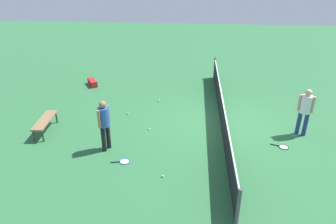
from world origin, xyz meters
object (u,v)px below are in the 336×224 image
at_px(tennis_ball_baseline, 149,129).
at_px(courtside_bench, 45,121).
at_px(tennis_racket_far_player, 283,147).
at_px(tennis_ball_near_player, 163,176).
at_px(equipment_bag, 92,82).
at_px(player_near_side, 104,121).
at_px(tennis_ball_by_net, 128,114).
at_px(tennis_racket_near_player, 124,162).
at_px(player_far_side, 305,108).
at_px(tennis_ball_midcourt, 159,101).

xyz_separation_m(tennis_ball_baseline, courtside_bench, (0.41, -3.62, 0.38)).
relative_size(tennis_racket_far_player, tennis_ball_baseline, 9.17).
bearing_deg(tennis_ball_near_player, equipment_bag, -148.94).
height_order(player_near_side, courtside_bench, player_near_side).
relative_size(player_near_side, tennis_racket_far_player, 2.81).
bearing_deg(equipment_bag, tennis_ball_by_net, 38.02).
bearing_deg(tennis_racket_near_player, player_far_side, 110.15).
bearing_deg(courtside_bench, tennis_ball_by_net, 121.20).
distance_m(tennis_ball_midcourt, equipment_bag, 3.83).
xyz_separation_m(player_far_side, courtside_bench, (0.52, -8.92, -0.59)).
bearing_deg(tennis_racket_near_player, tennis_ball_near_player, 63.37).
height_order(courtside_bench, equipment_bag, courtside_bench).
distance_m(player_far_side, tennis_ball_by_net, 6.48).
height_order(player_far_side, tennis_ball_midcourt, player_far_side).
bearing_deg(tennis_racket_near_player, courtside_bench, -117.25).
height_order(tennis_racket_far_player, tennis_ball_by_net, tennis_ball_by_net).
bearing_deg(tennis_ball_midcourt, tennis_racket_near_player, -7.32).
height_order(tennis_racket_near_player, courtside_bench, courtside_bench).
relative_size(tennis_ball_by_net, tennis_ball_midcourt, 1.00).
relative_size(tennis_ball_by_net, tennis_ball_baseline, 1.00).
bearing_deg(tennis_ball_baseline, courtside_bench, -83.52).
height_order(tennis_ball_near_player, tennis_ball_baseline, same).
xyz_separation_m(tennis_ball_by_net, tennis_ball_midcourt, (-1.31, 1.09, 0.00)).
height_order(tennis_ball_near_player, tennis_ball_by_net, same).
xyz_separation_m(player_far_side, tennis_ball_midcourt, (-2.37, -5.22, -0.98)).
xyz_separation_m(tennis_ball_midcourt, tennis_ball_baseline, (2.48, -0.08, 0.00)).
xyz_separation_m(tennis_ball_baseline, equipment_bag, (-4.17, -3.35, 0.11)).
bearing_deg(equipment_bag, player_far_side, 64.87).
distance_m(tennis_racket_near_player, tennis_racket_far_player, 5.15).
relative_size(player_near_side, tennis_ball_midcourt, 25.76).
relative_size(player_far_side, courtside_bench, 1.12).
xyz_separation_m(tennis_racket_far_player, tennis_ball_midcourt, (-3.26, -4.42, 0.02)).
bearing_deg(tennis_ball_baseline, tennis_ball_midcourt, 178.05).
bearing_deg(tennis_ball_near_player, tennis_racket_far_player, 116.31).
height_order(player_far_side, tennis_ball_by_net, player_far_side).
xyz_separation_m(player_near_side, tennis_ball_midcourt, (-3.83, 1.27, -0.98)).
height_order(tennis_ball_baseline, equipment_bag, equipment_bag).
bearing_deg(tennis_racket_near_player, tennis_ball_midcourt, 172.68).
height_order(player_far_side, tennis_ball_baseline, player_far_side).
bearing_deg(player_near_side, tennis_racket_near_player, 46.00).
distance_m(tennis_ball_near_player, tennis_ball_baseline, 2.75).
bearing_deg(tennis_ball_midcourt, courtside_bench, -52.00).
relative_size(player_near_side, equipment_bag, 2.06).
xyz_separation_m(player_near_side, tennis_ball_by_net, (-2.52, 0.18, -0.98)).
bearing_deg(tennis_racket_near_player, equipment_bag, -155.20).
height_order(tennis_ball_midcourt, tennis_ball_baseline, same).
bearing_deg(courtside_bench, player_far_side, 93.33).
relative_size(tennis_racket_near_player, tennis_ball_by_net, 9.18).
distance_m(tennis_racket_far_player, tennis_ball_baseline, 4.58).
relative_size(player_far_side, tennis_ball_near_player, 25.76).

